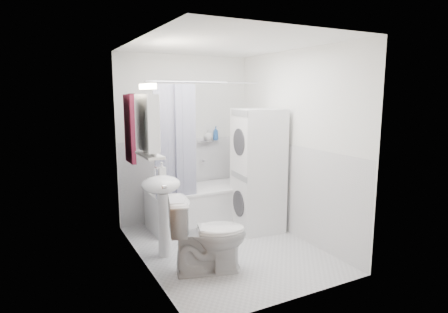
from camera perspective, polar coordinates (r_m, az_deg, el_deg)
name	(u,v)px	position (r m, az deg, el deg)	size (l,w,h in m)	color
floor	(227,248)	(4.69, 0.40, -13.75)	(2.60, 2.60, 0.00)	silver
room_walls	(227,126)	(4.32, 0.43, 4.67)	(2.60, 2.60, 2.60)	white
wainscot	(216,195)	(4.74, -1.26, -5.82)	(1.98, 2.58, 2.58)	white
door	(164,187)	(3.53, -9.08, -4.59)	(0.05, 2.00, 2.00)	brown
bathtub	(199,204)	(5.38, -3.89, -7.28)	(1.42, 0.67, 0.54)	white
tub_spout	(202,161)	(5.62, -3.44, -0.62)	(0.04, 0.04, 0.12)	silver
curtain_rod	(206,82)	(4.90, -2.79, 11.24)	(0.02, 0.02, 1.60)	silver
shower_curtain	(176,142)	(4.77, -7.35, 2.19)	(0.55, 0.02, 1.45)	#131643
sink	(162,197)	(4.30, -9.44, -6.13)	(0.44, 0.37, 1.04)	white
medicine_cabinet	(147,121)	(4.07, -11.62, 5.28)	(0.13, 0.50, 0.71)	white
shelf	(150,155)	(4.11, -11.26, 0.21)	(0.18, 0.54, 0.03)	silver
shower_caddy	(205,142)	(5.59, -2.96, 2.29)	(0.22, 0.06, 0.02)	silver
towel	(130,127)	(4.70, -14.18, 4.34)	(0.07, 0.35, 0.85)	maroon
washer_dryer	(258,170)	(5.08, 5.16, -2.13)	(0.66, 0.65, 1.66)	white
toilet	(208,235)	(3.99, -2.44, -11.85)	(0.45, 0.81, 0.80)	white
soap_pump	(162,174)	(4.35, -9.44, -2.58)	(0.08, 0.17, 0.08)	gray
shelf_bottle	(154,153)	(3.97, -10.66, 0.58)	(0.07, 0.18, 0.07)	gray
shelf_cup	(146,148)	(4.22, -11.75, 1.29)	(0.10, 0.09, 0.10)	gray
shampoo_a	(209,136)	(5.61, -2.38, 3.10)	(0.13, 0.17, 0.13)	gray
shampoo_b	(216,138)	(5.66, -1.27, 2.91)	(0.08, 0.21, 0.08)	#2B5FAC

